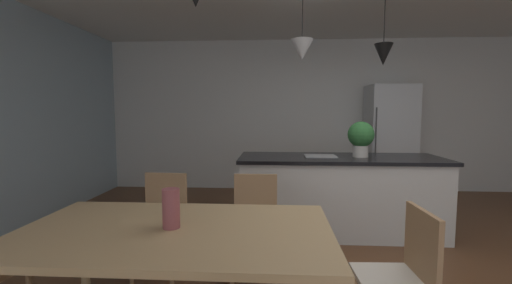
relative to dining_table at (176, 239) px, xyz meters
name	(u,v)px	position (x,y,z in m)	size (l,w,h in m)	color
ground_plane	(393,278)	(1.60, 0.95, -0.70)	(10.00, 8.40, 0.04)	brown
wall_back_kitchen	(332,116)	(1.60, 4.21, 0.67)	(10.00, 0.12, 2.70)	silver
dining_table	(176,239)	(0.00, 0.00, 0.00)	(1.82, 1.03, 0.74)	tan
chair_far_right	(255,223)	(0.41, 0.89, -0.20)	(0.40, 0.40, 0.87)	#A87F56
chair_far_left	(161,221)	(-0.41, 0.89, -0.20)	(0.42, 0.42, 0.87)	#A87F56
chair_kitchen_end	(398,278)	(1.28, 0.00, -0.20)	(0.42, 0.42, 0.87)	#A87F56
kitchen_island	(339,194)	(1.33, 1.99, -0.21)	(2.32, 0.83, 0.91)	silver
refrigerator	(389,141)	(2.51, 3.81, 0.26)	(0.74, 0.67, 1.86)	silver
pendant_over_island_main	(302,50)	(0.88, 1.99, 1.44)	(0.25, 0.25, 0.70)	black
pendant_over_island_aux	(383,54)	(1.78, 1.99, 1.38)	(0.21, 0.21, 0.76)	black
potted_plant_on_island	(361,137)	(1.56, 1.99, 0.46)	(0.30, 0.30, 0.41)	beige
vase_on_dining_table	(171,208)	(-0.02, 0.00, 0.18)	(0.10, 0.10, 0.23)	#994C51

